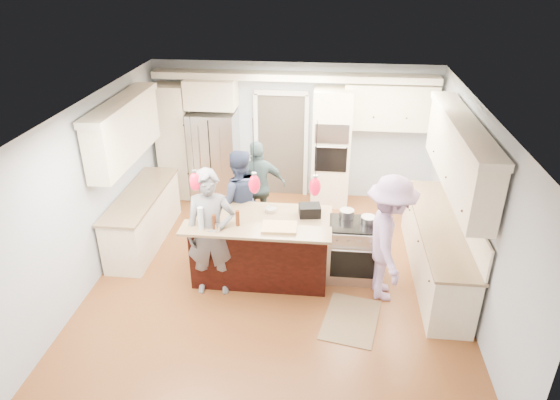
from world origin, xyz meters
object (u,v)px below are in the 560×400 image
at_px(kitchen_island, 262,246).
at_px(person_far_left, 238,200).
at_px(refrigerator, 214,156).
at_px(person_bar_end, 211,234).
at_px(island_range, 354,250).

distance_m(kitchen_island, person_far_left, 1.00).
xyz_separation_m(kitchen_island, person_far_left, (-0.50, 0.78, 0.38)).
height_order(refrigerator, person_bar_end, person_bar_end).
xyz_separation_m(refrigerator, island_range, (2.71, -2.49, -0.44)).
relative_size(refrigerator, island_range, 1.96).
bearing_deg(person_far_left, island_range, 144.41).
height_order(kitchen_island, person_bar_end, person_bar_end).
bearing_deg(person_bar_end, person_far_left, 75.54).
height_order(kitchen_island, person_far_left, person_far_left).
bearing_deg(person_bar_end, refrigerator, 94.27).
distance_m(island_range, person_bar_end, 2.21).
bearing_deg(island_range, kitchen_island, -176.93).
height_order(person_bar_end, person_far_left, person_bar_end).
bearing_deg(refrigerator, island_range, -42.59).
height_order(kitchen_island, island_range, kitchen_island).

